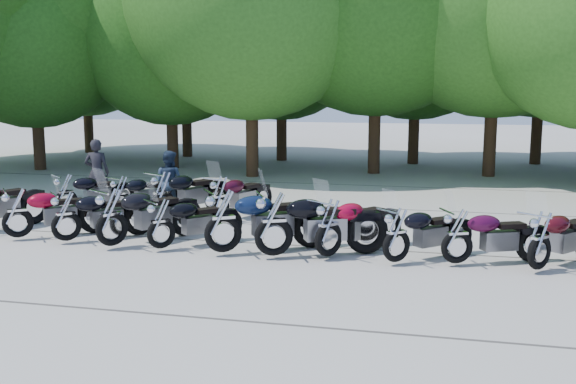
% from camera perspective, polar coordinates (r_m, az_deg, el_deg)
% --- Properties ---
extents(ground, '(90.00, 90.00, 0.00)m').
position_cam_1_polar(ground, '(12.41, -1.58, -6.10)').
color(ground, gray).
rests_on(ground, ground).
extents(tree_1, '(6.97, 6.97, 8.55)m').
position_cam_1_polar(tree_1, '(27.41, -20.81, 12.35)').
color(tree_1, '#3A2614').
rests_on(tree_1, ground).
extents(tree_2, '(7.31, 7.31, 8.97)m').
position_cam_1_polar(tree_2, '(26.58, -10.00, 13.45)').
color(tree_2, '#3A2614').
rests_on(tree_2, ground).
extents(tree_9, '(7.59, 7.59, 9.32)m').
position_cam_1_polar(tree_9, '(33.63, -16.87, 12.63)').
color(tree_9, '#3A2614').
rests_on(tree_9, ground).
extents(tree_10, '(7.78, 7.78, 9.55)m').
position_cam_1_polar(tree_10, '(30.81, -8.75, 13.52)').
color(tree_10, '#3A2614').
rests_on(tree_10, ground).
extents(tree_11, '(7.56, 7.56, 9.28)m').
position_cam_1_polar(tree_11, '(28.91, -0.56, 13.59)').
color(tree_11, '#3A2614').
rests_on(tree_11, ground).
extents(tree_12, '(7.88, 7.88, 9.67)m').
position_cam_1_polar(tree_12, '(28.18, 10.87, 14.02)').
color(tree_12, '#3A2614').
rests_on(tree_12, ground).
extents(tree_13, '(8.31, 8.31, 10.20)m').
position_cam_1_polar(tree_13, '(29.41, 20.83, 14.00)').
color(tree_13, '#3A2614').
rests_on(tree_13, ground).
extents(motorcycle_1, '(2.12, 1.92, 1.24)m').
position_cam_1_polar(motorcycle_1, '(15.21, -21.95, -1.52)').
color(motorcycle_1, maroon).
rests_on(motorcycle_1, ground).
extents(motorcycle_2, '(2.00, 1.97, 1.22)m').
position_cam_1_polar(motorcycle_2, '(14.55, -18.29, -1.83)').
color(motorcycle_2, black).
rests_on(motorcycle_2, ground).
extents(motorcycle_3, '(1.98, 2.43, 1.37)m').
position_cam_1_polar(motorcycle_3, '(13.79, -14.72, -1.92)').
color(motorcycle_3, black).
rests_on(motorcycle_3, ground).
extents(motorcycle_4, '(1.86, 1.96, 1.17)m').
position_cam_1_polar(motorcycle_4, '(13.42, -10.71, -2.52)').
color(motorcycle_4, black).
rests_on(motorcycle_4, ground).
extents(motorcycle_5, '(2.57, 2.09, 1.45)m').
position_cam_1_polar(motorcycle_5, '(12.87, -5.53, -2.27)').
color(motorcycle_5, '#0C1938').
rests_on(motorcycle_5, ground).
extents(motorcycle_6, '(2.64, 1.82, 1.44)m').
position_cam_1_polar(motorcycle_6, '(12.56, -1.21, -2.53)').
color(motorcycle_6, black).
rests_on(motorcycle_6, ground).
extents(motorcycle_7, '(1.92, 2.25, 1.29)m').
position_cam_1_polar(motorcycle_7, '(12.58, 3.47, -2.87)').
color(motorcycle_7, maroon).
rests_on(motorcycle_7, ground).
extents(motorcycle_8, '(1.96, 1.91, 1.19)m').
position_cam_1_polar(motorcycle_8, '(12.34, 9.19, -3.46)').
color(motorcycle_8, black).
rests_on(motorcycle_8, ground).
extents(motorcycle_9, '(2.18, 1.45, 1.19)m').
position_cam_1_polar(motorcycle_9, '(12.47, 14.15, -3.50)').
color(motorcycle_9, '#390725').
rests_on(motorcycle_9, ground).
extents(motorcycle_10, '(1.90, 2.09, 1.23)m').
position_cam_1_polar(motorcycle_10, '(12.47, 20.56, -3.71)').
color(motorcycle_10, '#37070D').
rests_on(motorcycle_10, ground).
extents(motorcycle_13, '(1.83, 2.02, 1.18)m').
position_cam_1_polar(motorcycle_13, '(17.61, -18.31, -0.04)').
color(motorcycle_13, black).
rests_on(motorcycle_13, ground).
extents(motorcycle_14, '(1.53, 2.11, 1.16)m').
position_cam_1_polar(motorcycle_14, '(16.97, -14.00, -0.21)').
color(motorcycle_14, black).
rests_on(motorcycle_14, ground).
extents(motorcycle_15, '(1.79, 2.46, 1.36)m').
position_cam_1_polar(motorcycle_15, '(16.26, -10.58, -0.14)').
color(motorcycle_15, black).
rests_on(motorcycle_15, ground).
extents(motorcycle_16, '(1.49, 2.31, 1.26)m').
position_cam_1_polar(motorcycle_16, '(15.90, -5.82, -0.43)').
color(motorcycle_16, black).
rests_on(motorcycle_16, ground).
extents(rider_0, '(0.74, 0.57, 1.80)m').
position_cam_1_polar(rider_0, '(18.88, -15.87, 1.62)').
color(rider_0, black).
rests_on(rider_0, ground).
extents(rider_1, '(0.87, 0.73, 1.60)m').
position_cam_1_polar(rider_1, '(17.33, -10.03, 0.84)').
color(rider_1, '#233249').
rests_on(rider_1, ground).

